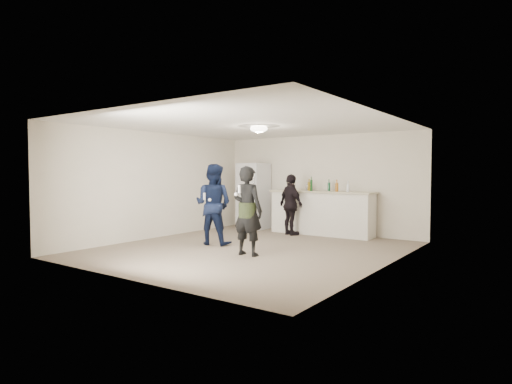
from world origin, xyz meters
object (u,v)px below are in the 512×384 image
Objects in this scene: fridge at (253,196)px; counter at (321,214)px; woman at (248,211)px; man at (213,204)px; shaker at (307,187)px; spectator at (291,205)px.

counter is at bearing 1.97° from fridge.
fridge is 1.08× the size of woman.
fridge is (-2.04, -0.07, 0.38)m from counter.
fridge is 1.04× the size of man.
counter is at bearing -3.82° from shaker.
counter is at bearing -90.64° from woman.
man is at bearing -24.92° from woman.
counter is at bearing -113.53° from spectator.
shaker is 3.30m from woman.
fridge is at bearing -58.16° from woman.
counter is 2.07m from fridge.
spectator is (-0.67, 2.71, -0.08)m from woman.
fridge reaches higher than counter.
woman is (1.33, -0.56, -0.03)m from man.
spectator is (1.45, -0.43, -0.15)m from fridge.
man is 2.26m from spectator.
spectator is at bearing -106.95° from shaker.
counter is 1.50× the size of man.
fridge reaches higher than shaker.
woman reaches higher than counter.
counter is 0.80m from spectator.
man reaches higher than spectator.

